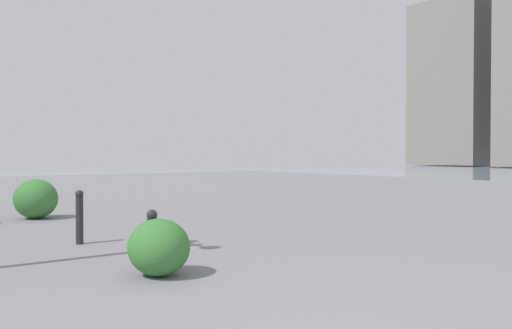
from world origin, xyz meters
The scene contains 5 objects.
building_highrise centered at (40.84, -67.64, 11.71)m, with size 10.72×11.10×23.42m.
bollard_near centered at (3.96, -0.66, 0.41)m, with size 0.13×0.13×0.79m.
bollard_mid centered at (6.62, -0.65, 0.46)m, with size 0.13×0.13×0.89m.
shrub_low centered at (3.81, -0.68, 0.35)m, with size 0.81×0.73×0.69m.
shrub_round centered at (10.62, -0.97, 0.45)m, with size 1.06×0.96×0.90m.
Camera 1 is at (-1.88, 2.15, 1.47)m, focal length 36.41 mm.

